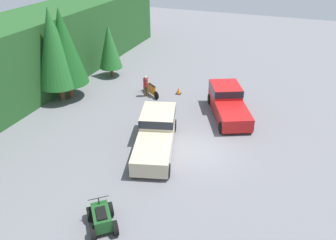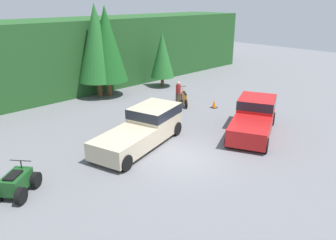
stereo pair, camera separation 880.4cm
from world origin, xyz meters
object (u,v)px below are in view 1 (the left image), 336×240
(pickup_truck_second, at_px, (156,131))
(traffic_cone, at_px, (178,91))
(rider_person, at_px, (146,85))
(pickup_truck_red, at_px, (228,101))
(dirt_bike, at_px, (151,89))
(quad_atv, at_px, (102,218))

(pickup_truck_second, relative_size, traffic_cone, 11.28)
(rider_person, distance_m, traffic_cone, 2.76)
(pickup_truck_red, distance_m, rider_person, 6.74)
(pickup_truck_red, relative_size, traffic_cone, 10.34)
(pickup_truck_red, xyz_separation_m, pickup_truck_second, (-5.68, 3.20, 0.00))
(dirt_bike, distance_m, quad_atv, 13.93)
(rider_person, bearing_deg, traffic_cone, -95.76)
(quad_atv, height_order, traffic_cone, quad_atv)
(quad_atv, xyz_separation_m, rider_person, (13.12, 3.79, 0.46))
(pickup_truck_second, bearing_deg, rider_person, 13.73)
(pickup_truck_second, distance_m, dirt_bike, 7.33)
(pickup_truck_red, height_order, rider_person, pickup_truck_red)
(dirt_bike, distance_m, rider_person, 0.65)
(dirt_bike, bearing_deg, rider_person, 90.37)
(pickup_truck_red, xyz_separation_m, rider_person, (0.52, 6.72, -0.01))
(dirt_bike, relative_size, traffic_cone, 3.62)
(pickup_truck_second, bearing_deg, pickup_truck_red, -45.27)
(dirt_bike, bearing_deg, pickup_truck_second, 153.44)
(pickup_truck_red, bearing_deg, traffic_cone, 42.25)
(rider_person, bearing_deg, pickup_truck_red, -130.67)
(dirt_bike, distance_m, traffic_cone, 2.28)
(pickup_truck_red, height_order, dirt_bike, pickup_truck_red)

